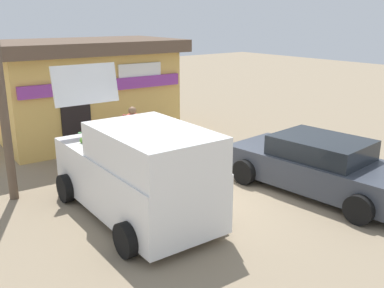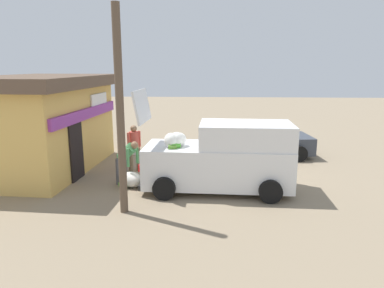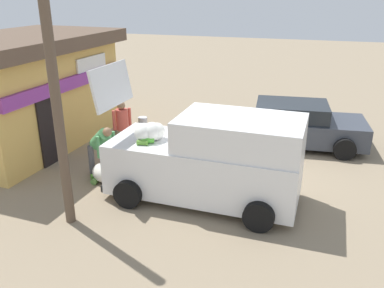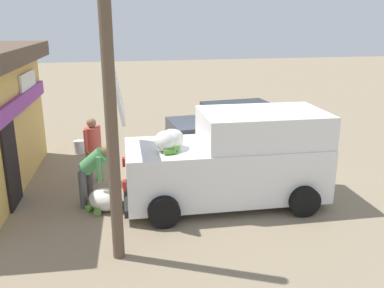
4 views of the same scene
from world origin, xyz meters
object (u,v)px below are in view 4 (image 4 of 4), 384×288
object	(u,v)px
paint_bucket	(79,147)
delivery_van	(233,158)
parked_sedan	(238,125)
vendor_standing	(93,146)
customer_bending	(93,168)
unloaded_banana_pile	(104,200)

from	to	relation	value
paint_bucket	delivery_van	bearing A→B (deg)	-140.00
delivery_van	parked_sedan	world-z (taller)	delivery_van
paint_bucket	vendor_standing	bearing A→B (deg)	-168.34
parked_sedan	vendor_standing	distance (m)	5.19
customer_bending	unloaded_banana_pile	distance (m)	0.73
parked_sedan	unloaded_banana_pile	size ratio (longest dim) A/B	4.83
parked_sedan	paint_bucket	size ratio (longest dim) A/B	11.97
customer_bending	parked_sedan	bearing A→B (deg)	-49.56
customer_bending	vendor_standing	bearing A→B (deg)	1.53
delivery_van	paint_bucket	world-z (taller)	delivery_van
unloaded_banana_pile	paint_bucket	world-z (taller)	unloaded_banana_pile
vendor_standing	paint_bucket	distance (m)	2.73
unloaded_banana_pile	customer_bending	bearing A→B (deg)	36.22
parked_sedan	unloaded_banana_pile	world-z (taller)	parked_sedan
parked_sedan	paint_bucket	bearing A→B (deg)	89.18
delivery_van	customer_bending	bearing A→B (deg)	83.17
delivery_van	parked_sedan	distance (m)	4.47
parked_sedan	customer_bending	world-z (taller)	customer_bending
delivery_van	vendor_standing	distance (m)	3.50
parked_sedan	delivery_van	bearing A→B (deg)	160.55
customer_bending	paint_bucket	size ratio (longest dim) A/B	3.68
customer_bending	unloaded_banana_pile	xyz separation A→B (m)	(-0.26, -0.19, -0.65)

